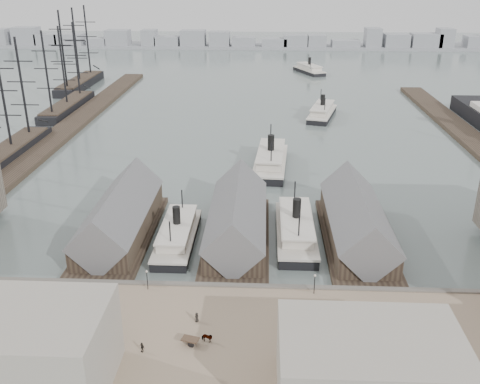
{
  "coord_description": "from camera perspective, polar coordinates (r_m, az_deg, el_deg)",
  "views": [
    {
      "loc": [
        5.58,
        -88.79,
        55.54
      ],
      "look_at": [
        0.0,
        30.0,
        6.0
      ],
      "focal_mm": 40.0,
      "sensor_mm": 36.0,
      "label": 1
    }
  ],
  "objects": [
    {
      "name": "ground",
      "position": [
        104.88,
        -0.78,
        -9.36
      ],
      "size": [
        900.0,
        900.0,
        0.0
      ],
      "primitive_type": "plane",
      "color": "#54625F",
      "rests_on": "ground"
    },
    {
      "name": "quay",
      "position": [
        87.97,
        -1.59,
        -15.71
      ],
      "size": [
        180.0,
        30.0,
        2.0
      ],
      "primitive_type": "cube",
      "color": "#86715A",
      "rests_on": "ground"
    },
    {
      "name": "seawall",
      "position": [
        99.89,
        -0.96,
        -10.38
      ],
      "size": [
        180.0,
        1.2,
        2.3
      ],
      "primitive_type": "cube",
      "color": "#59544C",
      "rests_on": "ground"
    },
    {
      "name": "west_wharf",
      "position": [
        209.89,
        -18.05,
        6.38
      ],
      "size": [
        10.0,
        220.0,
        1.6
      ],
      "primitive_type": "cube",
      "color": "#2D231C",
      "rests_on": "ground"
    },
    {
      "name": "east_wharf",
      "position": [
        200.52,
        23.83,
        4.82
      ],
      "size": [
        10.0,
        180.0,
        1.6
      ],
      "primitive_type": "cube",
      "color": "#2D231C",
      "rests_on": "ground"
    },
    {
      "name": "ferry_shed_west",
      "position": [
        121.47,
        -12.66,
        -2.75
      ],
      "size": [
        14.0,
        42.0,
        12.6
      ],
      "color": "#2D231C",
      "rests_on": "ground"
    },
    {
      "name": "ferry_shed_center",
      "position": [
        117.43,
        -0.3,
        -3.07
      ],
      "size": [
        14.0,
        42.0,
        12.6
      ],
      "color": "#2D231C",
      "rests_on": "ground"
    },
    {
      "name": "ferry_shed_east",
      "position": [
        119.06,
        12.32,
        -3.26
      ],
      "size": [
        14.0,
        42.0,
        12.6
      ],
      "color": "#2D231C",
      "rests_on": "ground"
    },
    {
      "name": "street_bldg_center",
      "position": [
        76.09,
        13.63,
        -17.79
      ],
      "size": [
        24.0,
        16.0,
        10.0
      ],
      "primitive_type": "cube",
      "color": "gray",
      "rests_on": "quay"
    },
    {
      "name": "lamp_post_near_w",
      "position": [
        98.48,
        -9.89,
        -8.84
      ],
      "size": [
        0.44,
        0.44,
        3.92
      ],
      "color": "black",
      "rests_on": "quay"
    },
    {
      "name": "lamp_post_near_e",
      "position": [
        96.76,
        7.97,
        -9.32
      ],
      "size": [
        0.44,
        0.44,
        3.92
      ],
      "color": "black",
      "rests_on": "quay"
    },
    {
      "name": "far_shore",
      "position": [
        426.14,
        1.7,
        15.65
      ],
      "size": [
        500.0,
        40.0,
        15.72
      ],
      "color": "gray",
      "rests_on": "ground"
    },
    {
      "name": "ferry_docked_west",
      "position": [
        117.93,
        -6.69,
        -4.47
      ],
      "size": [
        7.71,
        25.7,
        9.18
      ],
      "color": "black",
      "rests_on": "ground"
    },
    {
      "name": "ferry_docked_east",
      "position": [
        119.7,
        5.97,
        -3.89
      ],
      "size": [
        8.48,
        28.25,
        10.09
      ],
      "color": "black",
      "rests_on": "ground"
    },
    {
      "name": "ferry_open_near",
      "position": [
        161.69,
        3.28,
        3.45
      ],
      "size": [
        11.23,
        31.14,
        10.92
      ],
      "rotation": [
        0.0,
        0.0,
        -0.07
      ],
      "color": "black",
      "rests_on": "ground"
    },
    {
      "name": "ferry_open_mid",
      "position": [
        221.86,
        8.75,
        8.47
      ],
      "size": [
        14.86,
        28.58,
        9.78
      ],
      "rotation": [
        0.0,
        0.0,
        -0.25
      ],
      "color": "black",
      "rests_on": "ground"
    },
    {
      "name": "ferry_open_far",
      "position": [
        320.62,
        7.39,
        12.86
      ],
      "size": [
        18.01,
        27.65,
        9.53
      ],
      "rotation": [
        0.0,
        0.0,
        0.41
      ],
      "color": "black",
      "rests_on": "ground"
    },
    {
      "name": "sailing_ship_near",
      "position": [
        180.9,
        -24.05,
        3.6
      ],
      "size": [
        8.68,
        59.82,
        35.7
      ],
      "color": "black",
      "rests_on": "ground"
    },
    {
      "name": "sailing_ship_mid",
      "position": [
        241.02,
        -17.93,
        8.81
      ],
      "size": [
        8.46,
        48.9,
        34.79
      ],
      "color": "black",
      "rests_on": "ground"
    },
    {
      "name": "sailing_ship_far",
      "position": [
        289.49,
        -16.7,
        11.19
      ],
      "size": [
        9.44,
        52.44,
        38.81
      ],
      "color": "black",
      "rests_on": "ground"
    },
    {
      "name": "horse_cart_center",
      "position": [
        85.86,
        -4.07,
        -15.33
      ],
      "size": [
        5.01,
        2.4,
        1.63
      ],
      "rotation": [
        0.0,
        0.0,
        1.31
      ],
      "color": "black",
      "rests_on": "quay"
    },
    {
      "name": "horse_cart_right",
      "position": [
        86.09,
        12.78,
        -15.86
      ],
      "size": [
        4.73,
        3.04,
        1.44
      ],
      "rotation": [
        0.0,
        0.0,
        1.95
      ],
      "color": "black",
      "rests_on": "quay"
    },
    {
      "name": "pedestrian_2",
      "position": [
        101.27,
        -15.73,
        -9.68
      ],
      "size": [
        1.03,
        1.28,
        1.74
      ],
      "primitive_type": "imported",
      "rotation": [
        0.0,
        0.0,
        5.11
      ],
      "color": "black",
      "rests_on": "quay"
    },
    {
      "name": "pedestrian_3",
      "position": [
        85.36,
        -10.41,
        -15.96
      ],
      "size": [
        1.03,
        0.88,
        1.66
      ],
      "primitive_type": "imported",
      "rotation": [
        0.0,
        0.0,
        5.69
      ],
      "color": "black",
      "rests_on": "quay"
    },
    {
      "name": "pedestrian_4",
      "position": [
        90.29,
        -4.63,
        -13.18
      ],
      "size": [
        0.92,
        0.99,
        1.69
      ],
      "primitive_type": "imported",
      "rotation": [
        0.0,
        0.0,
        4.09
      ],
      "color": "black",
      "rests_on": "quay"
    },
    {
      "name": "pedestrian_5",
      "position": [
        89.52,
        5.15,
        -13.51
      ],
      "size": [
        0.81,
        0.78,
        1.79
      ],
      "primitive_type": "imported",
      "rotation": [
        0.0,
        0.0,
        3.8
      ],
      "color": "black",
      "rests_on": "quay"
    },
    {
      "name": "pedestrian_6",
      "position": [
        92.33,
        12.32,
        -12.79
      ],
      "size": [
        0.84,
        0.67,
        1.69
      ],
      "primitive_type": "imported",
      "rotation": [
        0.0,
        0.0,
        3.11
      ],
      "color": "black",
      "rests_on": "quay"
    },
    {
      "name": "pedestrian_7",
      "position": [
        86.27,
        14.97,
        -15.94
      ],
      "size": [
        0.93,
        1.24,
        1.71
      ],
      "primitive_type": "imported",
      "rotation": [
        0.0,
        0.0,
        1.87
      ],
      "color": "black",
      "rests_on": "quay"
    }
  ]
}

